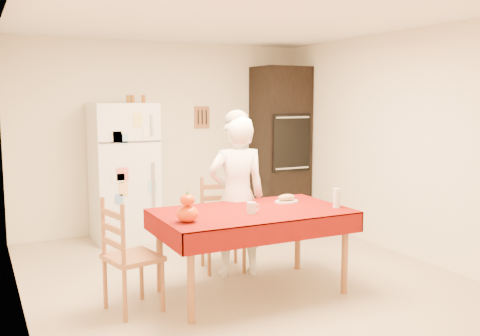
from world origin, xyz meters
TOP-DOWN VIEW (x-y plane):
  - floor at (0.00, 0.00)m, footprint 4.50×4.50m
  - room_shell at (0.00, 0.00)m, footprint 4.02×4.52m
  - refrigerator at (-0.65, 1.88)m, footprint 0.75×0.74m
  - oven_cabinet at (1.63, 1.93)m, footprint 0.70×0.62m
  - dining_table at (-0.10, -0.49)m, footprint 1.70×1.00m
  - chair_far at (-0.05, 0.29)m, footprint 0.49×0.47m
  - chair_left at (-1.23, -0.43)m, footprint 0.48×0.49m
  - seated_woman at (-0.00, 0.02)m, footprint 0.64×0.49m
  - coffee_mug at (-0.17, -0.61)m, footprint 0.08×0.08m
  - pumpkin_lower at (-0.78, -0.66)m, footprint 0.18×0.18m
  - pumpkin_upper at (-0.78, -0.66)m, footprint 0.12×0.12m
  - wine_glass at (0.65, -0.72)m, footprint 0.07×0.07m
  - bread_plate at (0.37, -0.32)m, footprint 0.24×0.24m
  - bread_loaf at (0.37, -0.32)m, footprint 0.18×0.10m
  - spice_jar_left at (-0.56, 1.93)m, footprint 0.05×0.05m
  - spice_jar_mid at (-0.50, 1.93)m, footprint 0.05×0.05m
  - spice_jar_right at (-0.36, 1.93)m, footprint 0.05×0.05m

SIDE VIEW (x-z plane):
  - floor at x=0.00m, z-range 0.00..0.00m
  - chair_far at x=-0.05m, z-range 0.03..0.98m
  - chair_left at x=-1.23m, z-range 0.03..0.98m
  - dining_table at x=-0.10m, z-range 0.31..1.07m
  - bread_plate at x=0.37m, z-range 0.76..0.78m
  - seated_woman at x=0.00m, z-range 0.00..1.59m
  - bread_loaf at x=0.37m, z-range 0.78..0.84m
  - coffee_mug at x=-0.17m, z-range 0.76..0.86m
  - pumpkin_lower at x=-0.78m, z-range 0.76..0.90m
  - wine_glass at x=0.65m, z-range 0.76..0.94m
  - refrigerator at x=-0.65m, z-range 0.00..1.70m
  - pumpkin_upper at x=-0.78m, z-range 0.90..0.99m
  - oven_cabinet at x=1.63m, z-range 0.00..2.20m
  - room_shell at x=0.00m, z-range 0.37..2.88m
  - spice_jar_left at x=-0.56m, z-range 1.70..1.80m
  - spice_jar_mid at x=-0.50m, z-range 1.70..1.80m
  - spice_jar_right at x=-0.36m, z-range 1.70..1.80m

